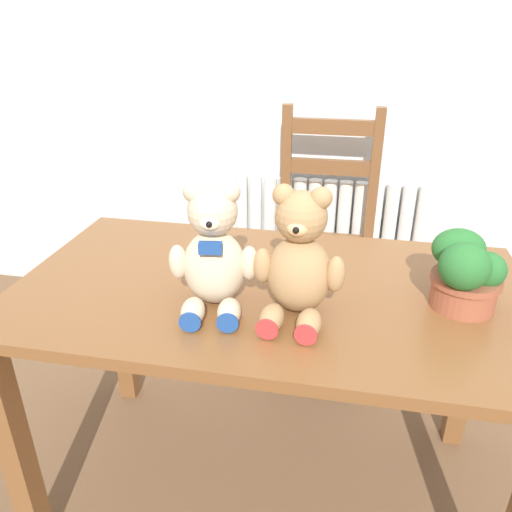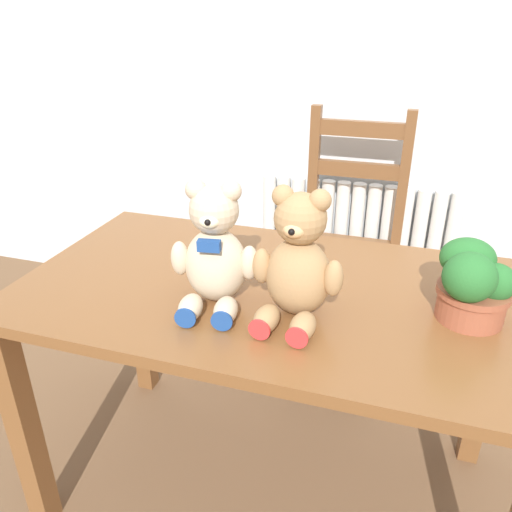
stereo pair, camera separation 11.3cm
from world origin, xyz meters
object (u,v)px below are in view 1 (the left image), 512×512
Objects in this scene: teddy_bear_right at (299,262)px; teddy_bear_left at (214,255)px; wooden_chair_behind at (323,245)px; potted_plant at (466,273)px.

teddy_bear_left is at bearing 3.34° from teddy_bear_right.
wooden_chair_behind is at bearing -87.16° from teddy_bear_right.
wooden_chair_behind is 0.99m from teddy_bear_left.
teddy_bear_left is 0.19m from teddy_bear_right.
wooden_chair_behind is 3.37× the size of teddy_bear_right.
potted_plant is at bearing -179.67° from teddy_bear_left.
potted_plant is at bearing -162.52° from teddy_bear_right.
teddy_bear_right is at bearing 89.50° from wooden_chair_behind.
wooden_chair_behind reaches higher than teddy_bear_left.
wooden_chair_behind is 0.94m from potted_plant.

